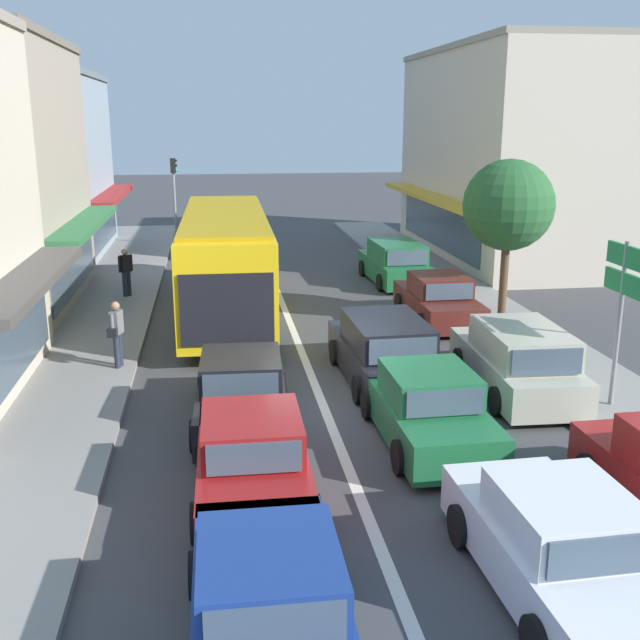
{
  "coord_description": "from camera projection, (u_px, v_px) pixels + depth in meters",
  "views": [
    {
      "loc": [
        -2.22,
        -14.89,
        5.98
      ],
      "look_at": [
        0.31,
        2.62,
        1.2
      ],
      "focal_mm": 42.0,
      "sensor_mm": 36.0,
      "label": 1
    }
  ],
  "objects": [
    {
      "name": "sedan_queue_far_back",
      "position": [
        270.0,
        608.0,
        8.39
      ],
      "size": [
        1.92,
        4.21,
        1.47
      ],
      "color": "navy",
      "rests_on": "ground"
    },
    {
      "name": "city_bus",
      "position": [
        226.0,
        256.0,
        22.97
      ],
      "size": [
        2.88,
        10.9,
        3.23
      ],
      "color": "yellow",
      "rests_on": "ground"
    },
    {
      "name": "sedan_behind_bus_mid",
      "position": [
        427.0,
        409.0,
        14.16
      ],
      "size": [
        1.95,
        4.23,
        1.47
      ],
      "color": "#1E6638",
      "rests_on": "ground"
    },
    {
      "name": "sidewalk_left",
      "position": [
        51.0,
        337.0,
        20.87
      ],
      "size": [
        5.2,
        44.0,
        0.14
      ],
      "primitive_type": "cube",
      "color": "gray",
      "rests_on": "ground"
    },
    {
      "name": "parked_sedan_kerb_third",
      "position": [
        438.0,
        301.0,
        22.56
      ],
      "size": [
        1.92,
        4.21,
        1.47
      ],
      "color": "#561E19",
      "rests_on": "ground"
    },
    {
      "name": "sedan_adjacent_lane_trail",
      "position": [
        560.0,
        547.0,
        9.59
      ],
      "size": [
        1.98,
        4.24,
        1.47
      ],
      "color": "silver",
      "rests_on": "ground"
    },
    {
      "name": "directional_road_sign",
      "position": [
        623.0,
        285.0,
        15.18
      ],
      "size": [
        0.1,
        1.4,
        3.6
      ],
      "color": "gray",
      "rests_on": "ground"
    },
    {
      "name": "sedan_queue_gap_filler",
      "position": [
        252.0,
        460.0,
        12.03
      ],
      "size": [
        1.94,
        4.22,
        1.47
      ],
      "color": "maroon",
      "rests_on": "ground"
    },
    {
      "name": "wagon_behind_bus_near",
      "position": [
        384.0,
        351.0,
        17.38
      ],
      "size": [
        2.03,
        4.55,
        1.58
      ],
      "color": "black",
      "rests_on": "ground"
    },
    {
      "name": "sedan_adjacent_lane_lead",
      "position": [
        242.0,
        393.0,
        14.97
      ],
      "size": [
        2.05,
        4.28,
        1.47
      ],
      "color": "black",
      "rests_on": "ground"
    },
    {
      "name": "pedestrian_with_handbag_near",
      "position": [
        117.0,
        330.0,
        17.94
      ],
      "size": [
        0.35,
        0.66,
        1.63
      ],
      "color": "#232838",
      "rests_on": "sidewalk_left"
    },
    {
      "name": "lane_centre_line",
      "position": [
        301.0,
        350.0,
        19.92
      ],
      "size": [
        0.2,
        28.0,
        0.01
      ],
      "primitive_type": "cube",
      "color": "silver",
      "rests_on": "ground"
    },
    {
      "name": "street_tree_right",
      "position": [
        509.0,
        206.0,
        21.33
      ],
      "size": [
        2.61,
        2.61,
        4.89
      ],
      "color": "brown",
      "rests_on": "ground"
    },
    {
      "name": "traffic_light_downstreet",
      "position": [
        174.0,
        187.0,
        35.0
      ],
      "size": [
        0.32,
        0.24,
        4.2
      ],
      "color": "gray",
      "rests_on": "ground"
    },
    {
      "name": "pedestrian_browsing_midblock",
      "position": [
        126.0,
        269.0,
        25.19
      ],
      "size": [
        0.44,
        0.42,
        1.63
      ],
      "color": "#232838",
      "rests_on": "sidewalk_left"
    },
    {
      "name": "parked_wagon_kerb_second",
      "position": [
        517.0,
        361.0,
        16.67
      ],
      "size": [
        2.07,
        4.56,
        1.58
      ],
      "color": "#B7B29E",
      "rests_on": "ground"
    },
    {
      "name": "shopfront_far_end",
      "position": [
        24.0,
        167.0,
        32.33
      ],
      "size": [
        7.43,
        9.37,
        7.88
      ],
      "color": "#84939E",
      "rests_on": "ground"
    },
    {
      "name": "parked_wagon_kerb_rear",
      "position": [
        395.0,
        263.0,
        27.91
      ],
      "size": [
        2.07,
        4.56,
        1.58
      ],
      "color": "#1E6638",
      "rests_on": "ground"
    },
    {
      "name": "ground_plane",
      "position": [
        323.0,
        406.0,
        16.1
      ],
      "size": [
        140.0,
        140.0,
        0.0
      ],
      "primitive_type": "plane",
      "color": "#3F3F42"
    },
    {
      "name": "building_right_far",
      "position": [
        526.0,
        154.0,
        32.64
      ],
      "size": [
        8.78,
        13.52,
        8.93
      ],
      "color": "beige",
      "rests_on": "ground"
    },
    {
      "name": "kerb_right",
      "position": [
        496.0,
        320.0,
        22.67
      ],
      "size": [
        2.8,
        44.0,
        0.12
      ],
      "primitive_type": "cube",
      "color": "gray",
      "rests_on": "ground"
    }
  ]
}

